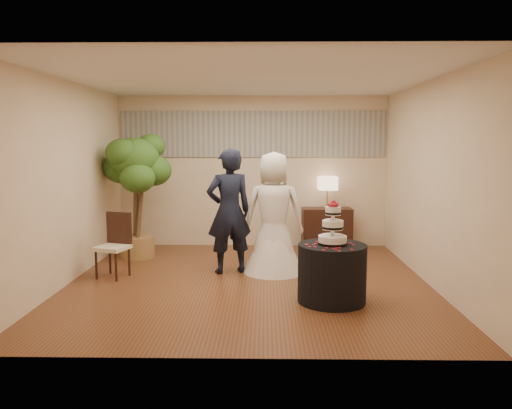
{
  "coord_description": "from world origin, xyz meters",
  "views": [
    {
      "loc": [
        0.23,
        -6.83,
        1.97
      ],
      "look_at": [
        0.1,
        0.4,
        1.05
      ],
      "focal_mm": 35.0,
      "sensor_mm": 36.0,
      "label": 1
    }
  ],
  "objects_px": {
    "cake_table": "(332,273)",
    "console": "(327,228)",
    "bride": "(274,213)",
    "table_lamp": "(327,192)",
    "side_chair": "(112,246)",
    "groom": "(229,211)",
    "ficus_tree": "(136,195)",
    "wedding_cake": "(333,222)"
  },
  "relations": [
    {
      "from": "table_lamp",
      "to": "ficus_tree",
      "type": "height_order",
      "value": "ficus_tree"
    },
    {
      "from": "ficus_tree",
      "to": "side_chair",
      "type": "relative_size",
      "value": 2.29
    },
    {
      "from": "ficus_tree",
      "to": "console",
      "type": "bearing_deg",
      "value": 13.29
    },
    {
      "from": "groom",
      "to": "table_lamp",
      "type": "distance_m",
      "value": 2.41
    },
    {
      "from": "cake_table",
      "to": "ficus_tree",
      "type": "bearing_deg",
      "value": 142.38
    },
    {
      "from": "groom",
      "to": "side_chair",
      "type": "height_order",
      "value": "groom"
    },
    {
      "from": "cake_table",
      "to": "console",
      "type": "xyz_separation_m",
      "value": [
        0.32,
        3.09,
        0.02
      ]
    },
    {
      "from": "table_lamp",
      "to": "side_chair",
      "type": "xyz_separation_m",
      "value": [
        -3.35,
        -2.04,
        -0.57
      ]
    },
    {
      "from": "console",
      "to": "wedding_cake",
      "type": "bearing_deg",
      "value": -97.35
    },
    {
      "from": "groom",
      "to": "console",
      "type": "distance_m",
      "value": 2.48
    },
    {
      "from": "bride",
      "to": "table_lamp",
      "type": "distance_m",
      "value": 1.98
    },
    {
      "from": "wedding_cake",
      "to": "ficus_tree",
      "type": "height_order",
      "value": "ficus_tree"
    },
    {
      "from": "console",
      "to": "ficus_tree",
      "type": "relative_size",
      "value": 0.42
    },
    {
      "from": "side_chair",
      "to": "cake_table",
      "type": "bearing_deg",
      "value": -1.39
    },
    {
      "from": "bride",
      "to": "side_chair",
      "type": "relative_size",
      "value": 1.94
    },
    {
      "from": "cake_table",
      "to": "wedding_cake",
      "type": "distance_m",
      "value": 0.63
    },
    {
      "from": "groom",
      "to": "cake_table",
      "type": "xyz_separation_m",
      "value": [
        1.36,
        -1.36,
        -0.57
      ]
    },
    {
      "from": "cake_table",
      "to": "console",
      "type": "height_order",
      "value": "console"
    },
    {
      "from": "table_lamp",
      "to": "wedding_cake",
      "type": "bearing_deg",
      "value": -95.83
    },
    {
      "from": "wedding_cake",
      "to": "side_chair",
      "type": "height_order",
      "value": "wedding_cake"
    },
    {
      "from": "groom",
      "to": "console",
      "type": "xyz_separation_m",
      "value": [
        1.67,
        1.73,
        -0.56
      ]
    },
    {
      "from": "cake_table",
      "to": "wedding_cake",
      "type": "relative_size",
      "value": 1.53
    },
    {
      "from": "groom",
      "to": "ficus_tree",
      "type": "xyz_separation_m",
      "value": [
        -1.64,
        0.95,
        0.14
      ]
    },
    {
      "from": "ficus_tree",
      "to": "side_chair",
      "type": "height_order",
      "value": "ficus_tree"
    },
    {
      "from": "cake_table",
      "to": "table_lamp",
      "type": "relative_size",
      "value": 1.44
    },
    {
      "from": "bride",
      "to": "cake_table",
      "type": "bearing_deg",
      "value": 120.06
    },
    {
      "from": "bride",
      "to": "table_lamp",
      "type": "relative_size",
      "value": 3.13
    },
    {
      "from": "cake_table",
      "to": "ficus_tree",
      "type": "relative_size",
      "value": 0.39
    },
    {
      "from": "table_lamp",
      "to": "side_chair",
      "type": "height_order",
      "value": "table_lamp"
    },
    {
      "from": "wedding_cake",
      "to": "table_lamp",
      "type": "xyz_separation_m",
      "value": [
        0.32,
        3.09,
        0.05
      ]
    },
    {
      "from": "ficus_tree",
      "to": "groom",
      "type": "bearing_deg",
      "value": -30.17
    },
    {
      "from": "wedding_cake",
      "to": "table_lamp",
      "type": "distance_m",
      "value": 3.11
    },
    {
      "from": "groom",
      "to": "wedding_cake",
      "type": "relative_size",
      "value": 3.4
    },
    {
      "from": "wedding_cake",
      "to": "cake_table",
      "type": "bearing_deg",
      "value": 0.0
    },
    {
      "from": "bride",
      "to": "ficus_tree",
      "type": "distance_m",
      "value": 2.48
    },
    {
      "from": "groom",
      "to": "cake_table",
      "type": "height_order",
      "value": "groom"
    },
    {
      "from": "ficus_tree",
      "to": "cake_table",
      "type": "bearing_deg",
      "value": -37.62
    },
    {
      "from": "table_lamp",
      "to": "bride",
      "type": "bearing_deg",
      "value": -120.72
    },
    {
      "from": "groom",
      "to": "wedding_cake",
      "type": "xyz_separation_m",
      "value": [
        1.36,
        -1.36,
        0.06
      ]
    },
    {
      "from": "bride",
      "to": "ficus_tree",
      "type": "height_order",
      "value": "ficus_tree"
    },
    {
      "from": "table_lamp",
      "to": "side_chair",
      "type": "relative_size",
      "value": 0.62
    },
    {
      "from": "bride",
      "to": "console",
      "type": "distance_m",
      "value": 2.04
    }
  ]
}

